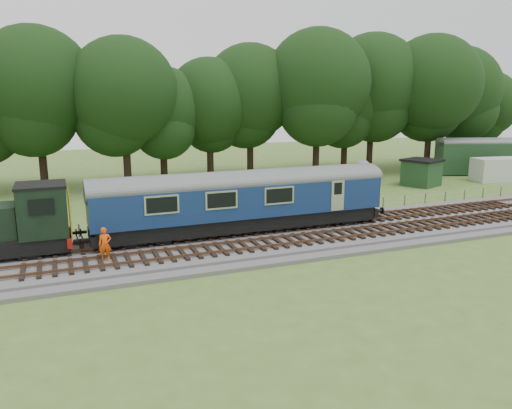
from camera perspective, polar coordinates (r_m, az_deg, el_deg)
name	(u,v)px	position (r m, az deg, el deg)	size (l,w,h in m)	color
ground	(320,235)	(31.51, 7.28, -3.52)	(120.00, 120.00, 0.00)	#476C27
ballast	(320,233)	(31.46, 7.29, -3.21)	(70.00, 7.00, 0.35)	#4C4C4F
track_north	(309,224)	(32.59, 6.11, -2.20)	(67.20, 2.40, 0.21)	black
track_south	(333,235)	(30.07, 8.78, -3.52)	(67.20, 2.40, 0.21)	black
fence	(289,219)	(35.37, 3.75, -1.70)	(64.00, 0.12, 1.00)	#6B6054
tree_line	(215,181)	(51.38, -4.70, 2.68)	(70.00, 8.00, 18.00)	black
dmu_railcar	(243,196)	(30.26, -1.52, 0.99)	(18.05, 2.86, 3.88)	black
worker	(105,244)	(26.34, -16.88, -4.37)	(0.63, 0.42, 1.74)	#FF540D
parked_coach	(509,154)	(62.15, 26.91, 5.14)	(15.49, 8.18, 3.98)	#1C3D1C
shed	(421,172)	(50.99, 18.38, 3.52)	(4.10, 4.10, 2.59)	#1C3D1C
caravan	(497,169)	(56.86, 25.81, 3.62)	(4.82, 2.36, 2.36)	beige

